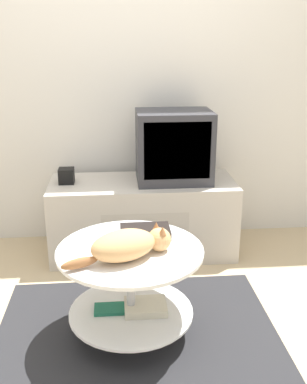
{
  "coord_description": "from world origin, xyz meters",
  "views": [
    {
      "loc": [
        -0.09,
        -1.97,
        1.51
      ],
      "look_at": [
        0.13,
        0.49,
        0.65
      ],
      "focal_mm": 42.0,
      "sensor_mm": 36.0,
      "label": 1
    }
  ],
  "objects_px": {
    "tv": "(174,146)",
    "dvd_box": "(145,232)",
    "cat": "(128,245)",
    "speaker": "(66,176)"
  },
  "relations": [
    {
      "from": "tv",
      "to": "dvd_box",
      "type": "distance_m",
      "value": 0.93
    },
    {
      "from": "cat",
      "to": "tv",
      "type": "bearing_deg",
      "value": 49.05
    },
    {
      "from": "speaker",
      "to": "dvd_box",
      "type": "distance_m",
      "value": 0.99
    },
    {
      "from": "tv",
      "to": "cat",
      "type": "bearing_deg",
      "value": -108.08
    },
    {
      "from": "speaker",
      "to": "cat",
      "type": "height_order",
      "value": "cat"
    },
    {
      "from": "tv",
      "to": "cat",
      "type": "relative_size",
      "value": 0.98
    },
    {
      "from": "dvd_box",
      "to": "cat",
      "type": "height_order",
      "value": "cat"
    },
    {
      "from": "tv",
      "to": "cat",
      "type": "xyz_separation_m",
      "value": [
        -0.36,
        -1.1,
        -0.21
      ]
    },
    {
      "from": "speaker",
      "to": "cat",
      "type": "xyz_separation_m",
      "value": [
        0.39,
        -1.11,
        -0.01
      ]
    },
    {
      "from": "dvd_box",
      "to": "speaker",
      "type": "bearing_deg",
      "value": 119.46
    }
  ]
}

